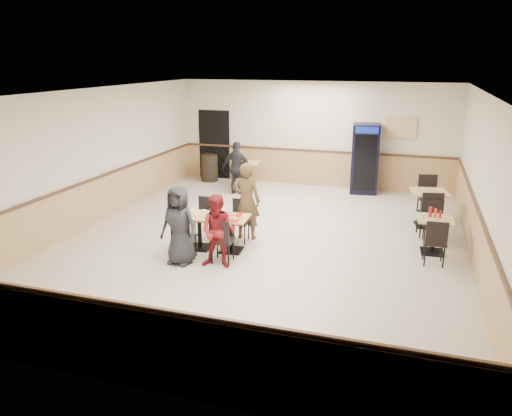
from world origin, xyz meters
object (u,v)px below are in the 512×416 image
(diner_man_opposite, at_px, (246,201))
(side_table_near, at_px, (434,230))
(diner_woman_right, at_px, (218,232))
(main_table, at_px, (215,227))
(diner_woman_left, at_px, (179,225))
(pepsi_cooler, at_px, (365,159))
(side_table_far, at_px, (429,203))
(trash_bin, at_px, (210,168))
(back_table, at_px, (247,170))
(lone_diner, at_px, (237,168))

(diner_man_opposite, distance_m, side_table_near, 3.72)
(diner_woman_right, distance_m, diner_man_opposite, 1.58)
(main_table, xyz_separation_m, side_table_near, (4.06, 1.11, 0.01))
(diner_woman_left, relative_size, pepsi_cooler, 0.76)
(main_table, height_order, pepsi_cooler, pepsi_cooler)
(side_table_near, xyz_separation_m, side_table_far, (-0.08, 1.65, 0.07))
(side_table_far, relative_size, trash_bin, 1.10)
(diner_man_opposite, distance_m, back_table, 4.35)
(diner_woman_left, height_order, diner_man_opposite, diner_man_opposite)
(lone_diner, distance_m, side_table_far, 5.17)
(main_table, height_order, lone_diner, lone_diner)
(main_table, relative_size, side_table_far, 1.51)
(diner_woman_left, distance_m, trash_bin, 6.41)
(diner_woman_right, xyz_separation_m, side_table_far, (3.60, 3.53, -0.13))
(diner_woman_right, bearing_deg, pepsi_cooler, 67.24)
(side_table_far, height_order, pepsi_cooler, pepsi_cooler)
(main_table, distance_m, diner_man_opposite, 0.96)
(lone_diner, bearing_deg, diner_man_opposite, 115.15)
(side_table_near, distance_m, trash_bin, 7.63)
(side_table_far, height_order, back_table, side_table_far)
(main_table, height_order, diner_woman_right, diner_woman_right)
(diner_woman_left, distance_m, pepsi_cooler, 6.68)
(lone_diner, bearing_deg, main_table, 106.27)
(side_table_far, relative_size, pepsi_cooler, 0.46)
(trash_bin, bearing_deg, lone_diner, -41.81)
(main_table, distance_m, lone_diner, 4.23)
(diner_woman_left, height_order, lone_diner, diner_woman_left)
(diner_woman_left, distance_m, side_table_far, 5.62)
(diner_man_opposite, xyz_separation_m, side_table_near, (3.70, 0.30, -0.34))
(diner_man_opposite, xyz_separation_m, lone_diner, (-1.38, 3.28, -0.08))
(pepsi_cooler, bearing_deg, lone_diner, -166.86)
(diner_man_opposite, height_order, pepsi_cooler, pepsi_cooler)
(diner_man_opposite, xyz_separation_m, trash_bin, (-2.70, 4.46, -0.40))
(main_table, bearing_deg, lone_diner, 100.12)
(diner_man_opposite, bearing_deg, side_table_near, -178.76)
(lone_diner, height_order, trash_bin, lone_diner)
(main_table, bearing_deg, side_table_near, 11.48)
(diner_woman_right, relative_size, side_table_far, 1.52)
(diner_woman_left, relative_size, trash_bin, 1.81)
(lone_diner, distance_m, back_table, 0.86)
(side_table_far, distance_m, back_table, 5.44)
(back_table, bearing_deg, side_table_near, -36.91)
(diner_woman_right, bearing_deg, diner_woman_left, 178.51)
(lone_diner, distance_m, side_table_near, 5.89)
(lone_diner, xyz_separation_m, pepsi_cooler, (3.30, 1.22, 0.23))
(main_table, xyz_separation_m, lone_diner, (-1.02, 4.09, 0.26))
(diner_woman_left, bearing_deg, lone_diner, 103.60)
(diner_woman_left, distance_m, diner_man_opposite, 1.78)
(main_table, distance_m, back_table, 5.03)
(main_table, bearing_deg, diner_man_opposite, 62.10)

